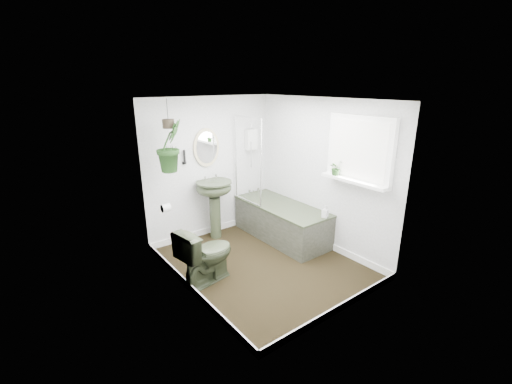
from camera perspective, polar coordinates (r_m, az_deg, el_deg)
floor at (r=5.07m, az=1.05°, el=-11.91°), size 2.30×2.80×0.02m
ceiling at (r=4.40m, az=1.23°, el=15.31°), size 2.30×2.80×0.02m
wall_back at (r=5.73m, az=-7.66°, el=4.04°), size 2.30×0.02×2.30m
wall_front at (r=3.67m, az=14.96°, el=-4.49°), size 2.30×0.02×2.30m
wall_left at (r=4.02m, az=-11.96°, el=-2.25°), size 0.02×2.80×2.30m
wall_right at (r=5.37m, az=10.90°, el=2.93°), size 0.02×2.80×2.30m
skirting at (r=5.04m, az=1.05°, el=-11.31°), size 2.30×2.80×0.10m
bathtub at (r=5.74m, az=4.26°, el=-4.88°), size 0.72×1.72×0.58m
bath_screen at (r=5.61m, az=-1.37°, el=5.24°), size 0.04×0.72×1.40m
shower_box at (r=6.02m, az=-0.80°, el=8.75°), size 0.20×0.10×0.35m
oval_mirror at (r=5.59m, az=-8.23°, el=7.34°), size 0.46×0.03×0.62m
wall_sconce at (r=5.42m, az=-11.83°, el=5.74°), size 0.04×0.04×0.22m
toilet_roll_holder at (r=4.74m, az=-14.80°, el=-2.58°), size 0.11×0.11×0.11m
window_recess at (r=4.78m, az=16.92°, el=6.79°), size 0.08×1.00×0.90m
window_sill at (r=4.82m, az=15.98°, el=1.82°), size 0.18×1.00×0.04m
window_blinds at (r=4.75m, az=16.60°, el=6.74°), size 0.01×0.86×0.76m
toilet at (r=4.54m, az=-8.29°, el=-10.21°), size 0.82×0.55×0.77m
pedestal_sink at (r=5.70m, az=-6.85°, el=-2.91°), size 0.66×0.59×0.99m
sill_plant at (r=4.95m, az=13.18°, el=3.96°), size 0.20×0.17×0.21m
hanging_plant at (r=4.88m, az=-14.13°, el=7.46°), size 0.48×0.43×0.72m
soap_bottle at (r=5.19m, az=11.46°, el=-3.20°), size 0.11×0.11×0.18m
hanging_pot at (r=4.84m, az=-14.40°, el=10.96°), size 0.16×0.16×0.12m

